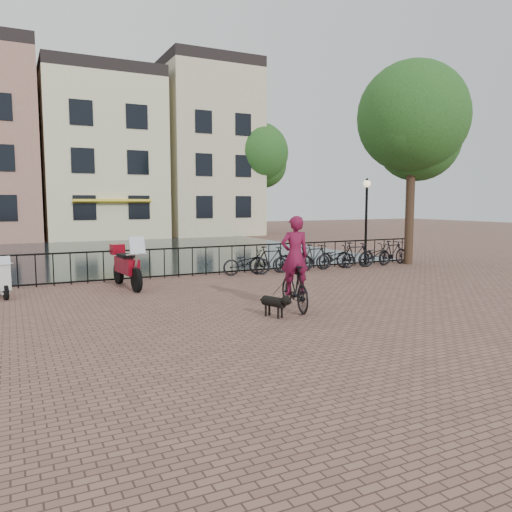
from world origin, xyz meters
name	(u,v)px	position (x,y,z in m)	size (l,w,h in m)	color
ground	(320,328)	(0.00, 0.00, 0.00)	(100.00, 100.00, 0.00)	brown
canal_water	(133,252)	(0.00, 17.30, 0.00)	(20.00, 20.00, 0.00)	black
railing	(192,262)	(0.00, 8.00, 0.50)	(20.00, 0.05, 1.02)	black
canal_house_mid	(100,156)	(0.50, 30.00, 5.90)	(8.00, 9.50, 11.80)	beige
canal_house_right	(202,151)	(8.50, 30.00, 6.65)	(7.00, 9.00, 13.30)	#C0BA8E
tree_near_right	(413,117)	(9.20, 7.30, 5.97)	(4.48, 4.48, 8.24)	black
tree_far_right	(258,153)	(12.00, 27.00, 6.35)	(4.76, 4.76, 8.76)	black
lamp_post	(366,207)	(7.20, 7.60, 2.38)	(0.30, 0.30, 3.45)	black
cyclist	(295,269)	(0.42, 1.76, 1.00)	(0.92, 2.00, 2.63)	black
dog	(274,305)	(-0.39, 1.31, 0.28)	(0.54, 0.86, 0.55)	black
motorcycle	(127,261)	(-2.54, 6.65, 0.82)	(0.77, 2.34, 1.64)	maroon
scooter	(1,275)	(-5.91, 6.67, 0.60)	(0.60, 1.33, 1.20)	silver
parked_bike_0	(247,262)	(1.80, 7.40, 0.45)	(0.60, 1.72, 0.90)	black
parked_bike_1	(270,260)	(2.75, 7.40, 0.50)	(0.47, 1.66, 1.00)	black
parked_bike_2	(293,260)	(3.70, 7.40, 0.45)	(0.60, 1.72, 0.90)	black
parked_bike_3	(315,257)	(4.65, 7.40, 0.50)	(0.47, 1.66, 1.00)	black
parked_bike_4	(335,257)	(5.60, 7.40, 0.45)	(0.60, 1.72, 0.90)	black
parked_bike_5	(355,255)	(6.55, 7.40, 0.50)	(0.47, 1.66, 1.00)	black
parked_bike_6	(374,255)	(7.50, 7.40, 0.45)	(0.60, 1.72, 0.90)	black
parked_bike_7	(393,253)	(8.45, 7.40, 0.50)	(0.47, 1.66, 1.00)	black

